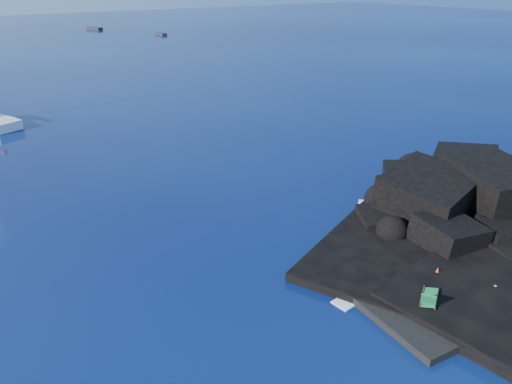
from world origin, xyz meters
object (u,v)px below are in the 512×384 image
Objects in this scene: deck_chair at (430,293)px; sunbather at (487,290)px; distant_boat_a at (95,30)px; marker_cone at (437,272)px; distant_boat_b at (161,35)px.

deck_chair reaches higher than sunbather.
marker_cone is at bearing -122.96° from distant_boat_a.
deck_chair is at bearing -151.72° from marker_cone.
distant_boat_a is (26.07, 131.19, -0.53)m from sunbather.
distant_boat_a is (28.91, 130.16, -0.94)m from deck_chair.
distant_boat_a is at bearing 78.28° from marker_cone.
marker_cone is (-0.70, 2.18, 0.08)m from sunbather.
distant_boat_b is (35.93, 106.81, -0.61)m from marker_cone.
deck_chair is 3.04m from sunbather.
deck_chair is at bearing -123.76° from distant_boat_a.
marker_cone is 112.69m from distant_boat_b.
distant_boat_b is (9.16, -22.21, 0.00)m from distant_boat_a.
sunbather is 0.46× the size of distant_boat_b.
deck_chair reaches higher than distant_boat_a.
sunbather is at bearing -72.14° from marker_cone.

